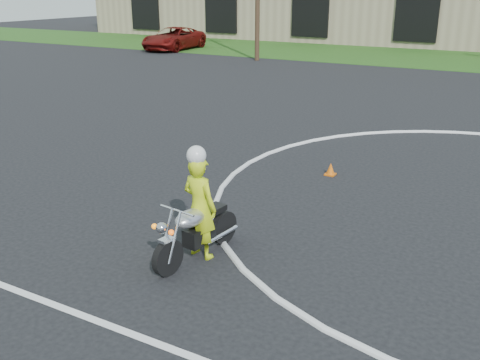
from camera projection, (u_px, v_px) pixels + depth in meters
The scene contains 3 objects.
primary_motorcycle at pixel (196, 231), 8.68m from camera, with size 0.72×1.96×1.04m.
rider_primary_grp at pixel (200, 204), 8.64m from camera, with size 0.69×0.50×1.92m.
pickup_grp at pixel (174, 39), 37.70m from camera, with size 2.85×5.65×1.53m.
Camera 1 is at (0.03, -8.42, 4.25)m, focal length 40.00 mm.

